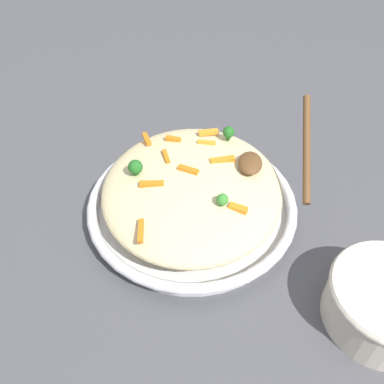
{
  "coord_description": "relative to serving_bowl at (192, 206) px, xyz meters",
  "views": [
    {
      "loc": [
        0.5,
        0.05,
        0.57
      ],
      "look_at": [
        0.0,
        0.0,
        0.06
      ],
      "focal_mm": 39.73,
      "sensor_mm": 36.0,
      "label": 1
    }
  ],
  "objects": [
    {
      "name": "ground_plane",
      "position": [
        0.0,
        0.0,
        -0.02
      ],
      "size": [
        2.4,
        2.4,
        0.0
      ],
      "primitive_type": "plane",
      "color": "#4C4C51"
    },
    {
      "name": "broccoli_floret_2",
      "position": [
        0.0,
        -0.09,
        0.08
      ],
      "size": [
        0.02,
        0.02,
        0.03
      ],
      "color": "#205B1C",
      "rests_on": "pasta_mound"
    },
    {
      "name": "broccoli_floret_0",
      "position": [
        0.06,
        0.05,
        0.08
      ],
      "size": [
        0.02,
        0.02,
        0.02
      ],
      "color": "#377928",
      "rests_on": "pasta_mound"
    },
    {
      "name": "carrot_piece_4",
      "position": [
        -0.09,
        0.02,
        0.07
      ],
      "size": [
        0.01,
        0.03,
        0.01
      ],
      "primitive_type": "cube",
      "rotation": [
        0.0,
        0.0,
        1.56
      ],
      "color": "orange",
      "rests_on": "pasta_mound"
    },
    {
      "name": "pasta_mound",
      "position": [
        0.0,
        0.0,
        0.04
      ],
      "size": [
        0.32,
        0.3,
        0.06
      ],
      "primitive_type": "ellipsoid",
      "color": "beige",
      "rests_on": "serving_bowl"
    },
    {
      "name": "carrot_piece_1",
      "position": [
        -0.1,
        -0.04,
        0.07
      ],
      "size": [
        0.01,
        0.03,
        0.01
      ],
      "primitive_type": "cube",
      "rotation": [
        0.0,
        0.0,
        4.54
      ],
      "color": "orange",
      "rests_on": "pasta_mound"
    },
    {
      "name": "carrot_piece_5",
      "position": [
        0.06,
        0.08,
        0.07
      ],
      "size": [
        0.02,
        0.03,
        0.01
      ],
      "primitive_type": "cube",
      "rotation": [
        0.0,
        0.0,
        4.4
      ],
      "color": "orange",
      "rests_on": "pasta_mound"
    },
    {
      "name": "carrot_piece_0",
      "position": [
        -0.01,
        -0.01,
        0.08
      ],
      "size": [
        0.02,
        0.04,
        0.01
      ],
      "primitive_type": "cube",
      "rotation": [
        0.0,
        0.0,
        4.39
      ],
      "color": "orange",
      "rests_on": "pasta_mound"
    },
    {
      "name": "carrot_piece_3",
      "position": [
        -0.09,
        -0.09,
        0.07
      ],
      "size": [
        0.03,
        0.02,
        0.01
      ],
      "primitive_type": "cube",
      "rotation": [
        0.0,
        0.0,
        3.59
      ],
      "color": "orange",
      "rests_on": "pasta_mound"
    },
    {
      "name": "serving_spoon",
      "position": [
        -0.04,
        0.13,
        0.09
      ],
      "size": [
        0.17,
        0.11,
        0.09
      ],
      "color": "brown",
      "rests_on": "pasta_mound"
    },
    {
      "name": "carrot_piece_8",
      "position": [
        0.03,
        -0.06,
        0.07
      ],
      "size": [
        0.01,
        0.04,
        0.01
      ],
      "primitive_type": "cube",
      "rotation": [
        0.0,
        0.0,
        4.84
      ],
      "color": "orange",
      "rests_on": "pasta_mound"
    },
    {
      "name": "carrot_piece_9",
      "position": [
        -0.12,
        0.02,
        0.07
      ],
      "size": [
        0.02,
        0.04,
        0.01
      ],
      "primitive_type": "cube",
      "rotation": [
        0.0,
        0.0,
        5.01
      ],
      "color": "orange",
      "rests_on": "pasta_mound"
    },
    {
      "name": "carrot_piece_6",
      "position": [
        -0.04,
        0.05,
        0.07
      ],
      "size": [
        0.02,
        0.04,
        0.01
      ],
      "primitive_type": "cube",
      "rotation": [
        0.0,
        0.0,
        1.89
      ],
      "color": "orange",
      "rests_on": "pasta_mound"
    },
    {
      "name": "serving_bowl",
      "position": [
        0.0,
        0.0,
        0.0
      ],
      "size": [
        0.36,
        0.36,
        0.04
      ],
      "color": "silver",
      "rests_on": "ground_plane"
    },
    {
      "name": "carrot_piece_2",
      "position": [
        -0.04,
        -0.05,
        0.07
      ],
      "size": [
        0.03,
        0.02,
        0.01
      ],
      "primitive_type": "cube",
      "rotation": [
        0.0,
        0.0,
        3.51
      ],
      "color": "orange",
      "rests_on": "pasta_mound"
    },
    {
      "name": "carrot_piece_7",
      "position": [
        0.12,
        -0.06,
        0.07
      ],
      "size": [
        0.04,
        0.01,
        0.01
      ],
      "primitive_type": "cube",
      "rotation": [
        0.0,
        0.0,
        0.16
      ],
      "color": "orange",
      "rests_on": "pasta_mound"
    },
    {
      "name": "broccoli_floret_1",
      "position": [
        -0.11,
        0.05,
        0.08
      ],
      "size": [
        0.02,
        0.02,
        0.03
      ],
      "color": "#205B1C",
      "rests_on": "pasta_mound"
    }
  ]
}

